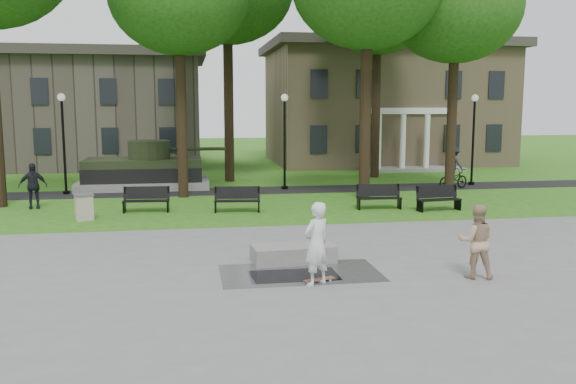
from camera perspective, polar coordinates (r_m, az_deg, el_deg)
name	(u,v)px	position (r m, az deg, el deg)	size (l,w,h in m)	color
ground	(332,245)	(18.60, 4.14, -4.94)	(120.00, 120.00, 0.00)	#2A6116
plaza	(384,295)	(13.96, 8.99, -9.46)	(22.00, 16.00, 0.02)	gray
footpath	(276,190)	(30.21, -1.16, 0.18)	(44.00, 2.60, 0.01)	black
building_right	(383,103)	(45.88, 8.84, 8.26)	(17.00, 12.00, 8.60)	#9E8460
building_left	(88,113)	(44.63, -18.19, 7.00)	(15.00, 10.00, 7.20)	#4C443D
tree_3	(456,8)	(30.07, 15.44, 16.29)	(6.00, 6.00, 11.19)	black
tree_5	(378,7)	(36.18, 8.41, 16.78)	(6.40, 6.40, 12.44)	black
lamp_left	(63,135)	(30.49, -20.28, 5.01)	(0.36, 0.36, 4.73)	black
lamp_mid	(285,133)	(30.32, -0.32, 5.50)	(0.36, 0.36, 4.73)	black
lamp_right	(473,132)	(33.38, 16.97, 5.40)	(0.36, 0.36, 4.73)	black
tank_monument	(145,171)	(31.86, -13.27, 1.92)	(7.45, 3.40, 2.40)	gray
puddle	(294,276)	(15.22, 0.55, -7.82)	(2.20, 1.20, 0.00)	black
concrete_block	(293,253)	(16.47, 0.49, -5.77)	(2.20, 1.00, 0.45)	gray
skateboard	(319,281)	(14.70, 2.95, -8.28)	(0.78, 0.20, 0.07)	brown
skateboarder	(317,244)	(14.22, 2.70, -4.87)	(0.72, 0.47, 1.98)	silver
friend_watching	(476,241)	(15.51, 17.20, -4.42)	(0.88, 0.69, 1.82)	tan
pedestrian_walker	(33,186)	(26.88, -22.77, 0.53)	(1.09, 0.45, 1.86)	black
cyclist	(453,172)	(31.69, 15.22, 1.84)	(2.01, 1.35, 2.12)	black
park_bench_0	(146,199)	(24.71, -13.13, -0.62)	(1.83, 0.66, 1.00)	black
park_bench_1	(237,199)	(24.15, -4.80, -0.63)	(1.84, 0.71, 1.00)	black
park_bench_2	(378,196)	(25.04, 8.46, -0.38)	(1.82, 0.62, 1.00)	black
park_bench_3	(438,198)	(25.11, 13.89, -0.51)	(1.84, 0.75, 1.00)	black
trash_bin	(84,207)	(23.66, -18.55, -1.31)	(0.82, 0.82, 0.96)	#B9AB98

